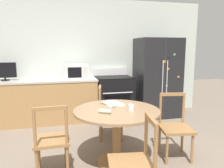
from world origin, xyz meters
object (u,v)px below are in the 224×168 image
Objects in this scene: countertop_tv at (5,71)px; dining_chair_near at (134,164)px; refrigerator at (157,78)px; oven_range at (114,97)px; microwave at (76,72)px; dining_chair_right at (175,128)px; dining_chair_left at (52,141)px; dining_chair_far at (109,113)px; candle_glass at (131,108)px.

countertop_tv reaches higher than dining_chair_near.
oven_range is at bearing 177.33° from refrigerator.
refrigerator is 1.08m from oven_range.
refrigerator is 1.81m from microwave.
dining_chair_right is at bearing -40.23° from dining_chair_near.
countertop_tv is 2.36m from dining_chair_left.
dining_chair_far is 10.46× the size of candle_glass.
refrigerator is at bearing 39.07° from dining_chair_left.
refrigerator reaches higher than microwave.
refrigerator is at bearing -2.61° from microwave.
microwave is 2.16m from dining_chair_left.
countertop_tv is at bearing 112.85° from dining_chair_left.
dining_chair_near is at bearing -118.78° from refrigerator.
dining_chair_left is 10.46× the size of candle_glass.
refrigerator reaches higher than oven_range.
refrigerator is at bearing -2.19° from countertop_tv.
dining_chair_far is at bearing 3.26° from dining_chair_near.
countertop_tv is 2.86m from candle_glass.
microwave is at bearing -1.65° from countertop_tv.
candle_glass is at bearing -8.29° from dining_chair_near.
microwave is 2.86m from dining_chair_near.
dining_chair_near is at bearing -45.14° from dining_chair_left.
oven_range is 1.20× the size of dining_chair_right.
refrigerator reaches higher than countertop_tv.
dining_chair_far is (0.92, 0.92, 0.00)m from dining_chair_left.
refrigerator is 1.74m from dining_chair_far.
dining_chair_right is 1.00× the size of dining_chair_far.
dining_chair_right is 1.00× the size of dining_chair_left.
refrigerator is 1.94× the size of dining_chair_far.
countertop_tv is at bearing -109.48° from dining_chair_far.
oven_range is 2.46× the size of countertop_tv.
dining_chair_near is at bearing -106.31° from candle_glass.
oven_range is 2.78m from dining_chair_near.
microwave reaches higher than candle_glass.
dining_chair_right is 1.16m from dining_chair_far.
countertop_tv is 2.28m from dining_chair_far.
microwave reaches higher than dining_chair_near.
microwave is at bearing 14.72° from dining_chair_near.
dining_chair_left reaches higher than candle_glass.
oven_range is at bearing 82.50° from candle_glass.
countertop_tv is (-2.20, 0.08, 0.63)m from oven_range.
oven_range reaches higher than dining_chair_near.
dining_chair_far and dining_chair_near have the same top height.
dining_chair_right is 1.19m from dining_chair_near.
refrigerator is at bearing -2.67° from oven_range.
candle_glass is at bearing -97.50° from oven_range.
microwave is 0.53× the size of dining_chair_far.
oven_range is 2.29m from countertop_tv.
dining_chair_left is (0.94, -2.06, -0.66)m from countertop_tv.
refrigerator is 20.31× the size of candle_glass.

